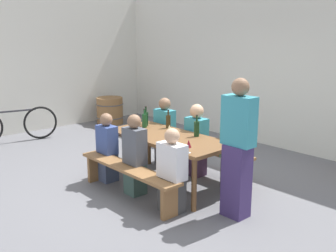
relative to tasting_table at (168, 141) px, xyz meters
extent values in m
plane|color=slate|center=(0.00, 0.00, -0.67)|extent=(24.00, 24.00, 0.00)
cube|color=silver|center=(0.00, 3.03, 0.93)|extent=(14.00, 0.20, 3.20)
cube|color=silver|center=(-4.64, 0.00, 0.93)|extent=(0.20, 6.46, 3.20)
cube|color=brown|center=(0.00, 0.00, 0.05)|extent=(1.99, 0.88, 0.05)
cylinder|color=brown|center=(-0.92, -0.38, -0.32)|extent=(0.07, 0.07, 0.70)
cylinder|color=brown|center=(0.92, -0.38, -0.32)|extent=(0.07, 0.07, 0.70)
cylinder|color=brown|center=(-0.92, 0.38, -0.32)|extent=(0.07, 0.07, 0.70)
cylinder|color=brown|center=(0.92, 0.38, -0.32)|extent=(0.07, 0.07, 0.70)
cube|color=olive|center=(0.00, -0.74, -0.24)|extent=(1.89, 0.30, 0.04)
cube|color=olive|center=(-0.85, -0.74, -0.47)|extent=(0.06, 0.24, 0.41)
cube|color=olive|center=(0.85, -0.74, -0.47)|extent=(0.06, 0.24, 0.41)
cube|color=olive|center=(0.00, 0.74, -0.24)|extent=(1.89, 0.30, 0.04)
cube|color=olive|center=(-0.85, 0.74, -0.47)|extent=(0.06, 0.24, 0.41)
cube|color=olive|center=(0.85, 0.74, -0.47)|extent=(0.06, 0.24, 0.41)
cylinder|color=#194723|center=(-0.65, 0.08, 0.18)|extent=(0.08, 0.08, 0.22)
cylinder|color=#194723|center=(-0.65, 0.08, 0.33)|extent=(0.03, 0.03, 0.07)
cylinder|color=black|center=(-0.65, 0.08, 0.37)|extent=(0.03, 0.03, 0.01)
cylinder|color=#332814|center=(-0.37, 0.34, 0.18)|extent=(0.07, 0.07, 0.20)
cylinder|color=#332814|center=(-0.37, 0.34, 0.32)|extent=(0.03, 0.03, 0.08)
cylinder|color=black|center=(-0.37, 0.34, 0.37)|extent=(0.03, 0.03, 0.01)
cylinder|color=#143319|center=(-0.74, 0.18, 0.19)|extent=(0.08, 0.08, 0.22)
cylinder|color=#143319|center=(-0.74, 0.18, 0.34)|extent=(0.03, 0.03, 0.08)
cylinder|color=black|center=(-0.74, 0.18, 0.39)|extent=(0.03, 0.03, 0.01)
cylinder|color=#143319|center=(0.30, 0.29, 0.19)|extent=(0.08, 0.08, 0.22)
cylinder|color=#143319|center=(0.30, 0.29, 0.34)|extent=(0.03, 0.03, 0.09)
cylinder|color=black|center=(0.30, 0.29, 0.39)|extent=(0.03, 0.03, 0.01)
cylinder|color=silver|center=(-0.05, 0.07, 0.08)|extent=(0.06, 0.06, 0.01)
cylinder|color=silver|center=(-0.05, 0.07, 0.11)|extent=(0.01, 0.01, 0.06)
cone|color=beige|center=(-0.05, 0.07, 0.18)|extent=(0.07, 0.07, 0.08)
cylinder|color=silver|center=(-0.85, 0.22, 0.08)|extent=(0.06, 0.06, 0.01)
cylinder|color=silver|center=(-0.85, 0.22, 0.11)|extent=(0.01, 0.01, 0.06)
cone|color=beige|center=(-0.85, 0.22, 0.18)|extent=(0.07, 0.07, 0.07)
cylinder|color=silver|center=(0.80, -0.37, 0.08)|extent=(0.06, 0.06, 0.01)
cylinder|color=silver|center=(0.80, -0.37, 0.12)|extent=(0.01, 0.01, 0.07)
cone|color=maroon|center=(0.80, -0.37, 0.20)|extent=(0.07, 0.07, 0.10)
cube|color=#3F4B67|center=(-0.72, -0.59, -0.45)|extent=(0.24, 0.24, 0.45)
cube|color=#384C8C|center=(-0.72, -0.59, -0.01)|extent=(0.32, 0.20, 0.42)
sphere|color=#846047|center=(-0.72, -0.59, 0.29)|extent=(0.19, 0.19, 0.19)
cube|color=#3A554D|center=(-0.03, -0.59, -0.45)|extent=(0.24, 0.24, 0.45)
cube|color=#4C515B|center=(-0.03, -0.59, 0.03)|extent=(0.33, 0.20, 0.51)
sphere|color=#846047|center=(-0.03, -0.59, 0.38)|extent=(0.19, 0.19, 0.19)
cube|color=#3F3F3F|center=(0.73, -0.59, -0.45)|extent=(0.28, 0.24, 0.45)
cube|color=silver|center=(0.73, -0.59, 0.00)|extent=(0.38, 0.20, 0.45)
sphere|color=tan|center=(0.73, -0.59, 0.32)|extent=(0.19, 0.19, 0.19)
cube|color=#4C4D5A|center=(-0.74, 0.59, -0.45)|extent=(0.27, 0.24, 0.45)
cube|color=teal|center=(-0.74, 0.59, 0.03)|extent=(0.36, 0.20, 0.51)
sphere|color=#846047|center=(-0.74, 0.59, 0.39)|extent=(0.21, 0.21, 0.21)
cube|color=#492E4C|center=(0.01, 0.59, -0.45)|extent=(0.27, 0.24, 0.45)
cube|color=teal|center=(0.01, 0.59, 0.02)|extent=(0.36, 0.20, 0.49)
sphere|color=tan|center=(0.01, 0.59, 0.37)|extent=(0.22, 0.22, 0.22)
cube|color=#47434B|center=(0.77, 0.59, -0.45)|extent=(0.30, 0.24, 0.45)
cube|color=#729966|center=(0.77, 0.59, 0.00)|extent=(0.40, 0.20, 0.45)
sphere|color=#846047|center=(0.77, 0.59, 0.33)|extent=(0.20, 0.20, 0.20)
cube|color=#3B2C60|center=(1.35, -0.09, -0.22)|extent=(0.30, 0.24, 0.92)
cube|color=teal|center=(1.35, -0.09, 0.54)|extent=(0.40, 0.20, 0.60)
sphere|color=#846047|center=(1.35, -0.09, 0.94)|extent=(0.21, 0.21, 0.21)
cylinder|color=olive|center=(-4.01, 1.66, -0.34)|extent=(0.65, 0.65, 0.66)
torus|color=#4C4C51|center=(-4.01, 1.66, -0.18)|extent=(0.68, 0.68, 0.02)
torus|color=#4C4C51|center=(-4.01, 1.66, -0.51)|extent=(0.68, 0.68, 0.02)
torus|color=black|center=(-3.78, -0.27, -0.32)|extent=(0.20, 0.70, 0.70)
cylinder|color=#26262B|center=(-3.91, -0.80, -0.02)|extent=(0.25, 0.91, 0.04)
camera|label=1|loc=(4.17, -3.76, 1.56)|focal=42.25mm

